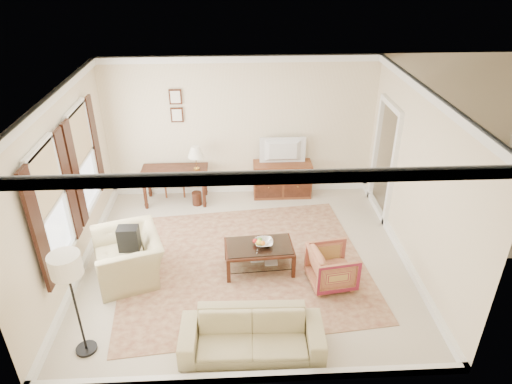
{
  "coord_description": "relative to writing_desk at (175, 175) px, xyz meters",
  "views": [
    {
      "loc": [
        -0.14,
        -6.28,
        4.79
      ],
      "look_at": [
        0.2,
        0.3,
        1.15
      ],
      "focal_mm": 32.0,
      "sensor_mm": 36.0,
      "label": 1
    }
  ],
  "objects": [
    {
      "name": "room_shell",
      "position": [
        1.37,
        -2.07,
        1.85
      ],
      "size": [
        5.51,
        5.01,
        2.91
      ],
      "color": "beige",
      "rests_on": "ground"
    },
    {
      "name": "annex_bedroom",
      "position": [
        5.86,
        -0.92,
        -0.28
      ],
      "size": [
        3.0,
        2.7,
        2.9
      ],
      "color": "beige",
      "rests_on": "ground"
    },
    {
      "name": "window_front",
      "position": [
        -1.33,
        -2.77,
        0.93
      ],
      "size": [
        0.12,
        1.56,
        1.8
      ],
      "primitive_type": null,
      "color": "#CCB284",
      "rests_on": "room_shell"
    },
    {
      "name": "window_rear",
      "position": [
        -1.33,
        -1.17,
        0.93
      ],
      "size": [
        0.12,
        1.56,
        1.8
      ],
      "primitive_type": null,
      "color": "#CCB284",
      "rests_on": "room_shell"
    },
    {
      "name": "doorway",
      "position": [
        4.08,
        -0.57,
        0.45
      ],
      "size": [
        0.1,
        1.12,
        2.25
      ],
      "primitive_type": null,
      "color": "white",
      "rests_on": "room_shell"
    },
    {
      "name": "rug",
      "position": [
        1.33,
        -2.2,
        -0.61
      ],
      "size": [
        4.36,
        3.85,
        0.01
      ],
      "primitive_type": "cube",
      "rotation": [
        0.0,
        0.0,
        0.1
      ],
      "color": "maroon",
      "rests_on": "room_shell"
    },
    {
      "name": "writing_desk",
      "position": [
        0.0,
        0.0,
        0.0
      ],
      "size": [
        1.34,
        0.67,
        0.73
      ],
      "color": "#462014",
      "rests_on": "room_shell"
    },
    {
      "name": "desk_chair",
      "position": [
        -0.05,
        0.35,
        -0.1
      ],
      "size": [
        0.54,
        0.54,
        1.05
      ],
      "primitive_type": null,
      "rotation": [
        0.0,
        0.0,
        0.23
      ],
      "color": "brown",
      "rests_on": "room_shell"
    },
    {
      "name": "desk_lamp",
      "position": [
        0.45,
        0.0,
        0.36
      ],
      "size": [
        0.32,
        0.32,
        0.5
      ],
      "primitive_type": null,
      "color": "silver",
      "rests_on": "writing_desk"
    },
    {
      "name": "framed_prints",
      "position": [
        0.1,
        0.4,
        1.32
      ],
      "size": [
        0.25,
        0.04,
        0.68
      ],
      "primitive_type": null,
      "color": "#462014",
      "rests_on": "room_shell"
    },
    {
      "name": "sideboard",
      "position": [
        2.22,
        0.17,
        -0.25
      ],
      "size": [
        1.21,
        0.47,
        0.75
      ],
      "primitive_type": "cube",
      "color": "brown",
      "rests_on": "room_shell"
    },
    {
      "name": "tv",
      "position": [
        2.22,
        0.15,
        0.58
      ],
      "size": [
        0.9,
        0.52,
        0.12
      ],
      "primitive_type": "imported",
      "rotation": [
        0.0,
        0.0,
        3.14
      ],
      "color": "black",
      "rests_on": "sideboard"
    },
    {
      "name": "coffee_table",
      "position": [
        1.59,
        -2.32,
        -0.26
      ],
      "size": [
        1.14,
        0.71,
        0.47
      ],
      "rotation": [
        0.0,
        0.0,
        0.06
      ],
      "color": "#462014",
      "rests_on": "room_shell"
    },
    {
      "name": "fruit_bowl",
      "position": [
        1.67,
        -2.31,
        -0.1
      ],
      "size": [
        0.42,
        0.42,
        0.1
      ],
      "primitive_type": "imported",
      "color": "silver",
      "rests_on": "coffee_table"
    },
    {
      "name": "book_a",
      "position": [
        1.45,
        -2.25,
        -0.44
      ],
      "size": [
        0.28,
        0.04,
        0.38
      ],
      "primitive_type": "imported",
      "rotation": [
        0.0,
        0.0,
        -0.01
      ],
      "color": "brown",
      "rests_on": "coffee_table"
    },
    {
      "name": "book_b",
      "position": [
        1.68,
        -2.33,
        -0.44
      ],
      "size": [
        0.28,
        0.04,
        0.38
      ],
      "primitive_type": "imported",
      "rotation": [
        0.0,
        0.0,
        -0.03
      ],
      "color": "brown",
      "rests_on": "coffee_table"
    },
    {
      "name": "striped_armchair",
      "position": [
        2.71,
        -2.75,
        -0.27
      ],
      "size": [
        0.73,
        0.77,
        0.7
      ],
      "primitive_type": "imported",
      "rotation": [
        0.0,
        0.0,
        1.72
      ],
      "color": "maroon",
      "rests_on": "room_shell"
    },
    {
      "name": "club_armchair",
      "position": [
        -0.5,
        -2.39,
        -0.12
      ],
      "size": [
        1.08,
        1.33,
        1.0
      ],
      "primitive_type": "imported",
      "rotation": [
        0.0,
        0.0,
        -1.24
      ],
      "color": "tan",
      "rests_on": "room_shell"
    },
    {
      "name": "backpack",
      "position": [
        -0.45,
        -2.39,
        0.13
      ],
      "size": [
        0.37,
        0.39,
        0.4
      ],
      "primitive_type": "cube",
      "rotation": [
        0.0,
        0.0,
        -0.91
      ],
      "color": "black",
      "rests_on": "club_armchair"
    },
    {
      "name": "sofa",
      "position": [
        1.4,
        -4.04,
        -0.25
      ],
      "size": [
        1.89,
        0.6,
        0.73
      ],
      "primitive_type": "imported",
      "rotation": [
        0.0,
        0.0,
        -0.03
      ],
      "color": "tan",
      "rests_on": "room_shell"
    },
    {
      "name": "floor_lamp",
      "position": [
        -0.81,
        -3.93,
        0.69
      ],
      "size": [
        0.39,
        0.39,
        1.56
      ],
      "color": "black",
      "rests_on": "room_shell"
    }
  ]
}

